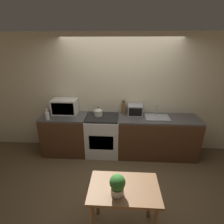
# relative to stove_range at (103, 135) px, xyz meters

# --- Properties ---
(ground_plane) EXTENTS (16.00, 16.00, 0.00)m
(ground_plane) POSITION_rel_stove_range_xyz_m (0.36, -0.87, -0.45)
(ground_plane) COLOR brown
(wall_back) EXTENTS (10.00, 0.06, 2.60)m
(wall_back) POSITION_rel_stove_range_xyz_m (0.36, 0.34, 0.85)
(wall_back) COLOR beige
(wall_back) RESTS_ON ground_plane
(counter_left_run) EXTENTS (0.97, 0.62, 0.90)m
(counter_left_run) POSITION_rel_stove_range_xyz_m (-0.84, 0.00, 0.00)
(counter_left_run) COLOR #4C2D19
(counter_left_run) RESTS_ON ground_plane
(counter_right_run) EXTENTS (1.70, 0.62, 0.90)m
(counter_right_run) POSITION_rel_stove_range_xyz_m (1.21, 0.00, 0.00)
(counter_right_run) COLOR #4C2D19
(counter_right_run) RESTS_ON ground_plane
(stove_range) EXTENTS (0.71, 0.62, 0.90)m
(stove_range) POSITION_rel_stove_range_xyz_m (0.00, 0.00, 0.00)
(stove_range) COLOR silver
(stove_range) RESTS_ON ground_plane
(kettle) EXTENTS (0.19, 0.19, 0.20)m
(kettle) POSITION_rel_stove_range_xyz_m (-0.09, 0.06, 0.54)
(kettle) COLOR beige
(kettle) RESTS_ON stove_range
(microwave) EXTENTS (0.54, 0.32, 0.33)m
(microwave) POSITION_rel_stove_range_xyz_m (-0.85, 0.13, 0.62)
(microwave) COLOR silver
(microwave) RESTS_ON counter_left_run
(bottle) EXTENTS (0.09, 0.09, 0.23)m
(bottle) POSITION_rel_stove_range_xyz_m (-1.11, -0.22, 0.54)
(bottle) COLOR silver
(bottle) RESTS_ON counter_left_run
(knife_block) EXTENTS (0.09, 0.09, 0.31)m
(knife_block) POSITION_rel_stove_range_xyz_m (0.45, 0.22, 0.58)
(knife_block) COLOR brown
(knife_block) RESTS_ON counter_right_run
(toaster_oven) EXTENTS (0.32, 0.27, 0.22)m
(toaster_oven) POSITION_rel_stove_range_xyz_m (0.71, 0.15, 0.56)
(toaster_oven) COLOR #999BA0
(toaster_oven) RESTS_ON counter_right_run
(sink_basin) EXTENTS (0.50, 0.37, 0.24)m
(sink_basin) POSITION_rel_stove_range_xyz_m (1.17, 0.01, 0.47)
(sink_basin) COLOR #999BA0
(sink_basin) RESTS_ON counter_right_run
(dining_table) EXTENTS (0.86, 0.55, 0.73)m
(dining_table) POSITION_rel_stove_range_xyz_m (0.46, -1.80, 0.16)
(dining_table) COLOR brown
(dining_table) RESTS_ON ground_plane
(potted_plant) EXTENTS (0.18, 0.18, 0.26)m
(potted_plant) POSITION_rel_stove_range_xyz_m (0.38, -1.90, 0.42)
(potted_plant) COLOR beige
(potted_plant) RESTS_ON dining_table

